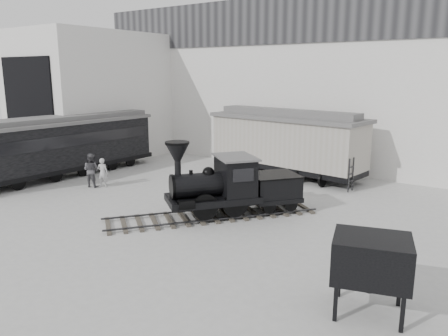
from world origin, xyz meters
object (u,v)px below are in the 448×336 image
Objects in this scene: visitor_b at (91,170)px; coal_hopper at (371,264)px; visitor_a at (103,173)px; passenger_coach at (65,145)px; locomotive at (228,189)px; boxcar at (286,141)px.

coal_hopper reaches higher than visitor_b.
visitor_b is (-0.58, -0.30, 0.13)m from visitor_a.
visitor_a is 0.87× the size of visitor_b.
passenger_coach is 7.87× the size of visitor_a.
boxcar is at bearing 137.80° from locomotive.
coal_hopper is at bearing 135.89° from visitor_a.
locomotive is 12.52m from passenger_coach.
passenger_coach is 20.75m from coal_hopper.
locomotive reaches higher than visitor_b.
boxcar is at bearing 108.57° from coal_hopper.
locomotive is 5.32× the size of visitor_a.
boxcar is 4.43× the size of coal_hopper.
boxcar reaches higher than coal_hopper.
boxcar is 6.25× the size of visitor_a.
boxcar reaches higher than visitor_b.
locomotive is 4.61× the size of visitor_b.
passenger_coach is at bearing -36.43° from visitor_a.
passenger_coach reaches higher than visitor_a.
coal_hopper is at bearing 6.75° from locomotive.
boxcar reaches higher than passenger_coach.
locomotive reaches higher than visitor_a.
coal_hopper is (7.58, -4.57, 0.15)m from locomotive.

